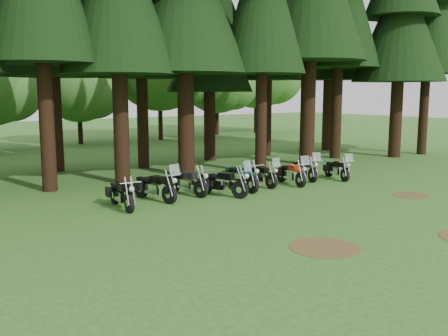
{
  "coord_description": "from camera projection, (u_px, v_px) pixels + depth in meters",
  "views": [
    {
      "loc": [
        -12.26,
        -10.29,
        3.89
      ],
      "look_at": [
        -1.01,
        5.0,
        1.0
      ],
      "focal_mm": 40.0,
      "sensor_mm": 36.0,
      "label": 1
    }
  ],
  "objects": [
    {
      "name": "ground",
      "position": [
        342.0,
        215.0,
        15.96
      ],
      "size": [
        120.0,
        120.0,
        0.0
      ],
      "primitive_type": "plane",
      "color": "#265918",
      "rests_on": "ground"
    },
    {
      "name": "motorcycle_0",
      "position": [
        121.0,
        195.0,
        16.84
      ],
      "size": [
        0.4,
        2.18,
        0.89
      ],
      "rotation": [
        0.0,
        0.0,
        -0.11
      ],
      "color": "black",
      "rests_on": "ground"
    },
    {
      "name": "dirt_patch_0",
      "position": [
        325.0,
        247.0,
        12.61
      ],
      "size": [
        1.8,
        1.8,
        0.01
      ],
      "primitive_type": "cylinder",
      "color": "#4C3D1E",
      "rests_on": "ground"
    },
    {
      "name": "motorcycle_4",
      "position": [
        240.0,
        178.0,
        20.02
      ],
      "size": [
        0.39,
        2.35,
        0.96
      ],
      "rotation": [
        0.0,
        0.0,
        -0.07
      ],
      "color": "black",
      "rests_on": "ground"
    },
    {
      "name": "motorcycle_3",
      "position": [
        222.0,
        184.0,
        18.78
      ],
      "size": [
        1.08,
        2.23,
        1.44
      ],
      "rotation": [
        0.0,
        0.0,
        0.36
      ],
      "color": "black",
      "rests_on": "ground"
    },
    {
      "name": "pine_back_4",
      "position": [
        209.0,
        13.0,
        27.63
      ],
      "size": [
        4.94,
        4.94,
        13.78
      ],
      "color": "black",
      "rests_on": "ground"
    },
    {
      "name": "motorcycle_6",
      "position": [
        291.0,
        174.0,
        21.17
      ],
      "size": [
        0.67,
        2.14,
        1.35
      ],
      "rotation": [
        0.0,
        0.0,
        -0.19
      ],
      "color": "black",
      "rests_on": "ground"
    },
    {
      "name": "motorcycle_5",
      "position": [
        260.0,
        176.0,
        20.77
      ],
      "size": [
        0.39,
        2.06,
        1.3
      ],
      "rotation": [
        0.0,
        0.0,
        0.02
      ],
      "color": "black",
      "rests_on": "ground"
    },
    {
      "name": "decid_7",
      "position": [
        261.0,
        68.0,
        47.79
      ],
      "size": [
        8.44,
        8.2,
        10.55
      ],
      "color": "black",
      "rests_on": "ground"
    },
    {
      "name": "dirt_patch_1",
      "position": [
        410.0,
        195.0,
        19.0
      ],
      "size": [
        1.4,
        1.4,
        0.01
      ],
      "primitive_type": "cylinder",
      "color": "#4C3D1E",
      "rests_on": "ground"
    },
    {
      "name": "decid_6",
      "position": [
        221.0,
        78.0,
        45.39
      ],
      "size": [
        7.06,
        6.86,
        8.82
      ],
      "color": "black",
      "rests_on": "ground"
    },
    {
      "name": "motorcycle_1",
      "position": [
        155.0,
        188.0,
        18.0
      ],
      "size": [
        0.73,
        2.29,
        1.44
      ],
      "rotation": [
        0.0,
        0.0,
        0.2
      ],
      "color": "black",
      "rests_on": "ground"
    },
    {
      "name": "motorcycle_2",
      "position": [
        187.0,
        183.0,
        19.03
      ],
      "size": [
        0.51,
        2.22,
        0.91
      ],
      "rotation": [
        0.0,
        0.0,
        0.17
      ],
      "color": "black",
      "rests_on": "ground"
    },
    {
      "name": "decid_5",
      "position": [
        165.0,
        63.0,
        40.36
      ],
      "size": [
        8.45,
        8.21,
        10.56
      ],
      "color": "black",
      "rests_on": "ground"
    },
    {
      "name": "motorcycle_7",
      "position": [
        304.0,
        170.0,
        22.33
      ],
      "size": [
        0.82,
        2.13,
        1.35
      ],
      "rotation": [
        0.0,
        0.0,
        -0.27
      ],
      "color": "black",
      "rests_on": "ground"
    },
    {
      "name": "decid_4",
      "position": [
        83.0,
        86.0,
        37.19
      ],
      "size": [
        5.93,
        5.76,
        7.41
      ],
      "color": "black",
      "rests_on": "ground"
    },
    {
      "name": "motorcycle_8",
      "position": [
        337.0,
        170.0,
        22.51
      ],
      "size": [
        0.85,
        1.99,
        1.27
      ],
      "rotation": [
        0.0,
        0.0,
        -0.31
      ],
      "color": "black",
      "rests_on": "ground"
    }
  ]
}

